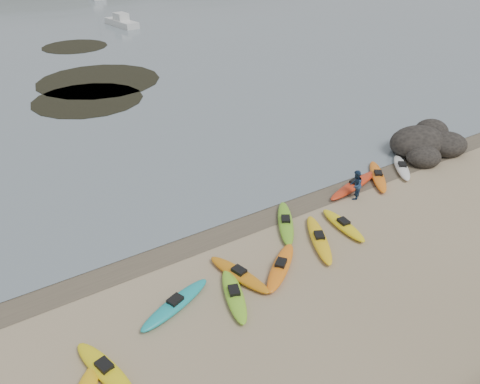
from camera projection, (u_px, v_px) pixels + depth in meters
ground at (240, 218)px, 22.84m from camera, size 600.00×600.00×0.00m
wet_sand at (243, 221)px, 22.62m from camera, size 60.00×60.00×0.00m
kayaks at (289, 244)px, 20.79m from camera, size 22.78×8.65×0.34m
person_east at (356, 185)px, 24.12m from camera, size 0.98×0.93×1.60m
rock_cluster at (426, 147)px, 29.48m from camera, size 5.44×4.03×1.92m
kelp_mats at (89, 77)px, 43.51m from camera, size 12.47×27.32×0.04m
moored_boats at (3, 0)px, 81.81m from camera, size 94.63×70.29×1.32m
far_hills at (63, 2)px, 190.27m from camera, size 550.00×135.00×80.00m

